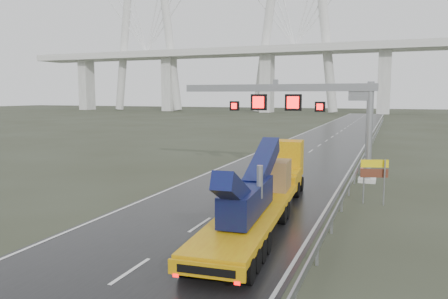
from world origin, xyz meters
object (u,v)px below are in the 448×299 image
at_px(exit_sign_pair, 374,173).
at_px(striped_barrier, 365,171).
at_px(heavy_haul_truck, 267,185).
at_px(sign_gantry, 303,104).

distance_m(exit_sign_pair, striped_barrier, 8.86).
bearing_deg(exit_sign_pair, heavy_haul_truck, -159.77).
distance_m(heavy_haul_truck, striped_barrier, 13.43).
bearing_deg(heavy_haul_truck, sign_gantry, 87.12).
bearing_deg(exit_sign_pair, sign_gantry, 111.85).
bearing_deg(striped_barrier, sign_gantry, -139.66).
bearing_deg(sign_gantry, striped_barrier, 24.03).
xyz_separation_m(sign_gantry, exit_sign_pair, (5.50, -6.68, -3.75)).
bearing_deg(sign_gantry, exit_sign_pair, -50.53).
height_order(heavy_haul_truck, exit_sign_pair, heavy_haul_truck).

